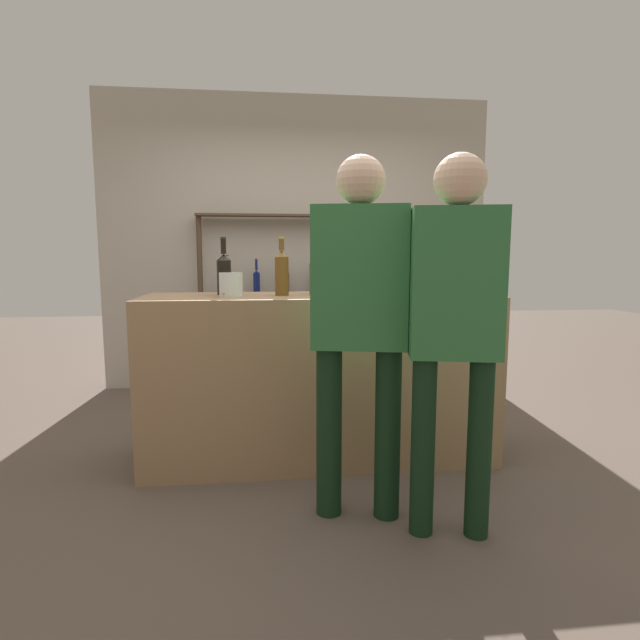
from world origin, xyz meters
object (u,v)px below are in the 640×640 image
(counter_bottle_1, at_px, (316,275))
(wine_glass, at_px, (394,276))
(cork_jar, at_px, (231,285))
(ice_bucket, at_px, (357,277))
(customer_right, at_px, (456,313))
(customer_center, at_px, (359,310))
(counter_bottle_2, at_px, (282,272))
(counter_bottle_3, at_px, (224,273))
(counter_bottle_0, at_px, (403,270))

(counter_bottle_1, xyz_separation_m, wine_glass, (0.51, 0.03, -0.01))
(cork_jar, bearing_deg, ice_bucket, 3.44)
(customer_right, distance_m, customer_center, 0.44)
(counter_bottle_1, bearing_deg, counter_bottle_2, -164.64)
(wine_glass, distance_m, ice_bucket, 0.28)
(counter_bottle_3, relative_size, wine_glass, 2.38)
(wine_glass, relative_size, customer_center, 0.09)
(counter_bottle_0, distance_m, counter_bottle_1, 0.60)
(counter_bottle_0, relative_size, cork_jar, 2.66)
(ice_bucket, xyz_separation_m, customer_center, (-0.13, -0.72, -0.12))
(counter_bottle_2, height_order, cork_jar, counter_bottle_2)
(counter_bottle_0, height_order, counter_bottle_3, counter_bottle_0)
(counter_bottle_2, distance_m, cork_jar, 0.32)
(counter_bottle_0, relative_size, customer_right, 0.22)
(counter_bottle_3, relative_size, customer_center, 0.20)
(counter_bottle_1, height_order, wine_glass, counter_bottle_1)
(customer_right, bearing_deg, counter_bottle_3, 57.73)
(counter_bottle_0, relative_size, counter_bottle_3, 1.07)
(cork_jar, bearing_deg, wine_glass, 7.75)
(customer_right, bearing_deg, counter_bottle_0, 8.10)
(counter_bottle_0, height_order, cork_jar, counter_bottle_0)
(customer_center, bearing_deg, counter_bottle_2, 37.24)
(ice_bucket, bearing_deg, counter_bottle_3, 171.78)
(wine_glass, bearing_deg, counter_bottle_3, 178.69)
(wine_glass, bearing_deg, counter_bottle_0, 45.56)
(customer_center, bearing_deg, wine_glass, -13.11)
(ice_bucket, height_order, customer_center, customer_center)
(counter_bottle_0, xyz_separation_m, customer_center, (-0.47, -0.90, -0.16))
(ice_bucket, height_order, cork_jar, ice_bucket)
(cork_jar, relative_size, customer_right, 0.08)
(counter_bottle_1, distance_m, customer_right, 1.14)
(counter_bottle_0, bearing_deg, customer_center, -117.55)
(counter_bottle_2, height_order, counter_bottle_3, counter_bottle_3)
(counter_bottle_1, bearing_deg, cork_jar, -167.79)
(counter_bottle_1, distance_m, customer_center, 0.81)
(ice_bucket, distance_m, customer_right, 0.98)
(counter_bottle_0, height_order, counter_bottle_2, counter_bottle_0)
(counter_bottle_1, bearing_deg, customer_right, -63.19)
(counter_bottle_2, height_order, wine_glass, counter_bottle_2)
(ice_bucket, bearing_deg, counter_bottle_1, 165.34)
(cork_jar, bearing_deg, customer_right, -41.12)
(customer_right, bearing_deg, customer_center, 72.35)
(counter_bottle_0, height_order, wine_glass, counter_bottle_0)
(counter_bottle_1, height_order, ice_bucket, counter_bottle_1)
(counter_bottle_2, distance_m, counter_bottle_3, 0.37)
(counter_bottle_3, distance_m, cork_jar, 0.18)
(cork_jar, bearing_deg, counter_bottle_1, 12.21)
(counter_bottle_0, distance_m, cork_jar, 1.13)
(counter_bottle_2, bearing_deg, customer_right, -52.67)
(wine_glass, bearing_deg, customer_center, -115.42)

